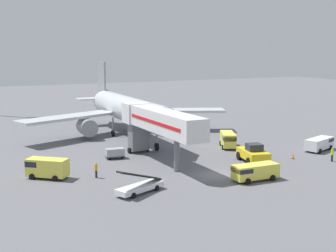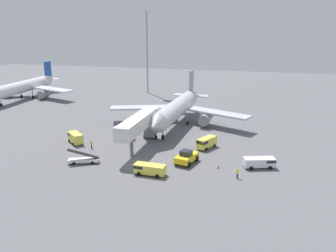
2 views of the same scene
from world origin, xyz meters
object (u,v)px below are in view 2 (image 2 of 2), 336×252
(apron_light_mast, at_px, (147,38))
(airplane_background, at_px, (25,87))
(pushback_tug, at_px, (187,157))
(belt_loader_truck, at_px, (84,159))
(service_van_near_center, at_px, (149,169))
(ground_crew_worker_midground, at_px, (237,173))
(airplane_at_gate, at_px, (178,108))
(jet_bridge, at_px, (141,123))
(service_van_far_center, at_px, (75,137))
(ground_crew_worker_foreground, at_px, (91,145))
(service_van_rear_left, at_px, (260,162))
(baggage_cart_far_left, at_px, (129,136))
(safety_cone_alpha, at_px, (218,167))
(service_van_outer_left, at_px, (206,142))

(apron_light_mast, bearing_deg, airplane_background, -149.66)
(pushback_tug, distance_m, belt_loader_truck, 19.18)
(service_van_near_center, distance_m, ground_crew_worker_midground, 14.96)
(airplane_at_gate, bearing_deg, jet_bridge, -99.95)
(airplane_at_gate, bearing_deg, service_van_near_center, -85.01)
(airplane_at_gate, relative_size, airplane_background, 0.94)
(service_van_far_center, xyz_separation_m, ground_crew_worker_foreground, (5.17, -2.44, -0.35))
(service_van_rear_left, xyz_separation_m, airplane_background, (-81.71, 42.55, 3.23))
(jet_bridge, relative_size, ground_crew_worker_midground, 10.04)
(service_van_rear_left, bearing_deg, pushback_tug, -173.77)
(apron_light_mast, bearing_deg, service_van_far_center, -86.07)
(baggage_cart_far_left, relative_size, airplane_background, 0.06)
(jet_bridge, bearing_deg, ground_crew_worker_foreground, -158.49)
(service_van_near_center, height_order, ground_crew_worker_midground, ground_crew_worker_midground)
(service_van_far_center, height_order, service_van_rear_left, service_van_far_center)
(airplane_at_gate, height_order, service_van_far_center, airplane_at_gate)
(jet_bridge, relative_size, ground_crew_worker_foreground, 10.43)
(baggage_cart_far_left, bearing_deg, ground_crew_worker_foreground, -123.35)
(jet_bridge, distance_m, ground_crew_worker_foreground, 11.21)
(jet_bridge, height_order, safety_cone_alpha, jet_bridge)
(baggage_cart_far_left, distance_m, ground_crew_worker_foreground, 9.46)
(jet_bridge, xyz_separation_m, ground_crew_worker_foreground, (-9.60, -3.78, -4.38))
(belt_loader_truck, xyz_separation_m, baggage_cart_far_left, (2.91, 15.36, 0.05))
(airplane_at_gate, relative_size, service_van_outer_left, 7.22)
(airplane_at_gate, xyz_separation_m, belt_loader_truck, (-10.62, -30.09, -3.75))
(service_van_far_center, bearing_deg, pushback_tug, -10.37)
(service_van_near_center, bearing_deg, service_van_outer_left, 65.41)
(safety_cone_alpha, relative_size, apron_light_mast, 0.02)
(pushback_tug, xyz_separation_m, ground_crew_worker_foreground, (-20.76, 2.30, -0.24))
(service_van_rear_left, bearing_deg, safety_cone_alpha, -161.98)
(service_van_far_center, distance_m, baggage_cart_far_left, 11.73)
(jet_bridge, height_order, service_van_rear_left, jet_bridge)
(jet_bridge, distance_m, service_van_near_center, 14.88)
(airplane_at_gate, relative_size, jet_bridge, 2.02)
(service_van_near_center, xyz_separation_m, apron_light_mast, (-25.09, 73.23, 19.69))
(pushback_tug, bearing_deg, belt_loader_truck, -164.40)
(service_van_near_center, distance_m, safety_cone_alpha, 12.64)
(baggage_cart_far_left, height_order, apron_light_mast, apron_light_mast)
(service_van_rear_left, bearing_deg, service_van_near_center, -155.73)
(jet_bridge, relative_size, apron_light_mast, 0.61)
(airplane_at_gate, relative_size, belt_loader_truck, 6.50)
(belt_loader_truck, relative_size, service_van_near_center, 1.07)
(service_van_outer_left, height_order, ground_crew_worker_foreground, service_van_outer_left)
(airplane_at_gate, distance_m, jet_bridge, 19.15)
(pushback_tug, bearing_deg, safety_cone_alpha, -8.33)
(jet_bridge, distance_m, service_van_outer_left, 14.31)
(service_van_near_center, distance_m, airplane_background, 81.31)
(service_van_outer_left, bearing_deg, ground_crew_worker_foreground, -163.43)
(airplane_at_gate, height_order, service_van_near_center, airplane_at_gate)
(jet_bridge, relative_size, airplane_background, 0.47)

